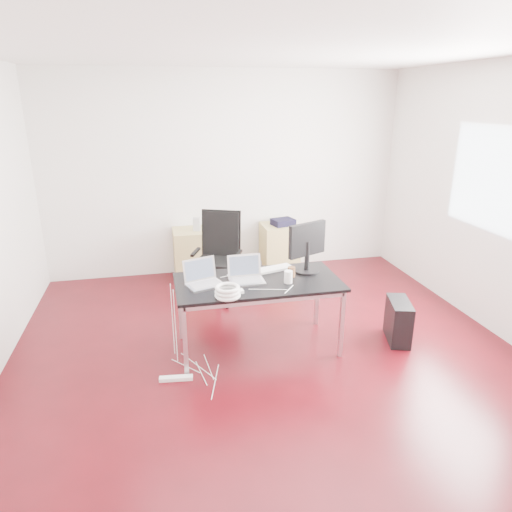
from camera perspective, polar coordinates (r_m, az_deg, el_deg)
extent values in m
plane|color=#39060C|center=(4.65, 1.51, -12.16)|extent=(5.00, 5.00, 0.00)
plane|color=silver|center=(3.99, 1.89, 24.69)|extent=(5.00, 5.00, 0.00)
plane|color=silver|center=(6.50, -3.79, 10.11)|extent=(5.00, 0.00, 5.00)
plane|color=silver|center=(1.95, 20.46, -13.43)|extent=(5.00, 0.00, 5.00)
plane|color=silver|center=(5.29, 29.12, 5.67)|extent=(0.00, 5.00, 5.00)
plane|color=white|center=(5.39, 27.96, 8.25)|extent=(0.00, 1.50, 1.50)
cube|color=black|center=(4.45, 0.24, -3.28)|extent=(1.60, 0.80, 0.03)
cube|color=silver|center=(4.21, -8.86, -10.47)|extent=(0.04, 0.04, 0.70)
cube|color=silver|center=(4.83, -9.47, -6.44)|extent=(0.04, 0.04, 0.70)
cube|color=silver|center=(4.52, 10.65, -8.37)|extent=(0.04, 0.04, 0.70)
cube|color=silver|center=(5.11, 7.62, -4.89)|extent=(0.04, 0.04, 0.70)
cylinder|color=black|center=(5.73, -4.83, -3.29)|extent=(0.06, 0.06, 0.47)
cube|color=black|center=(5.64, -4.90, -0.80)|extent=(0.62, 0.61, 0.06)
cube|color=black|center=(5.74, -4.44, 2.80)|extent=(0.46, 0.27, 0.55)
cube|color=#A19050|center=(6.43, -7.97, 0.22)|extent=(0.50, 0.50, 0.70)
cube|color=#A19050|center=(6.64, 2.94, 0.99)|extent=(0.50, 0.50, 0.70)
cube|color=black|center=(5.01, 17.36, -7.75)|extent=(0.32, 0.49, 0.44)
cylinder|color=black|center=(6.31, -0.35, -1.99)|extent=(0.29, 0.29, 0.28)
cube|color=white|center=(4.32, -9.97, -14.82)|extent=(0.30, 0.09, 0.04)
cube|color=silver|center=(4.36, -6.37, -3.61)|extent=(0.39, 0.32, 0.01)
cube|color=silver|center=(4.41, -7.06, -1.70)|extent=(0.33, 0.15, 0.22)
cube|color=#475166|center=(4.41, -7.05, -1.73)|extent=(0.29, 0.13, 0.18)
cube|color=silver|center=(4.42, -1.13, -3.16)|extent=(0.33, 0.23, 0.01)
cube|color=silver|center=(4.48, -1.44, -1.22)|extent=(0.33, 0.05, 0.22)
cube|color=#475166|center=(4.47, -1.43, -1.25)|extent=(0.29, 0.04, 0.18)
cylinder|color=black|center=(4.71, 6.33, -1.81)|extent=(0.26, 0.26, 0.02)
cylinder|color=black|center=(4.65, 6.40, 0.03)|extent=(0.05, 0.05, 0.30)
cube|color=black|center=(4.61, 6.42, 2.09)|extent=(0.43, 0.23, 0.34)
cube|color=#475166|center=(4.64, 6.31, 2.19)|extent=(0.36, 0.16, 0.29)
cube|color=white|center=(4.72, 2.01, -1.65)|extent=(0.46, 0.25, 0.02)
cylinder|color=white|center=(4.39, 4.06, -2.61)|extent=(0.10, 0.10, 0.12)
cylinder|color=brown|center=(4.55, 4.45, -1.98)|extent=(0.08, 0.08, 0.10)
torus|color=white|center=(4.09, -3.56, -4.92)|extent=(0.24, 0.24, 0.04)
torus|color=white|center=(4.08, -3.58, -4.45)|extent=(0.23, 0.23, 0.04)
torus|color=white|center=(4.06, -3.59, -3.99)|extent=(0.22, 0.22, 0.04)
cube|color=white|center=(4.18, -2.09, -4.42)|extent=(0.08, 0.08, 0.03)
cube|color=#9E9E9E|center=(6.28, -7.43, 3.96)|extent=(0.11, 0.10, 0.18)
cube|color=black|center=(6.52, 3.40, 4.26)|extent=(0.35, 0.31, 0.09)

